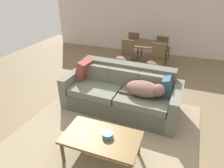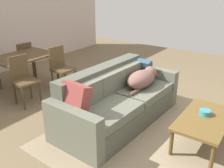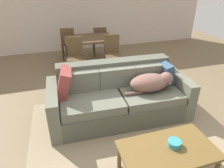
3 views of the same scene
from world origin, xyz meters
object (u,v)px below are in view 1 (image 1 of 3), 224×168
Objects in this scene: dining_table at (146,46)px; dining_chair_near_right at (157,59)px; coffee_table at (101,139)px; dining_chair_far_right at (163,48)px; throw_pillow_by_right_arm at (168,86)px; dog_on_left_cushion at (146,89)px; dining_chair_near_left at (126,55)px; dining_chair_far_left at (135,44)px; bowl_on_coffee_table at (108,135)px; throw_pillow_by_left_arm at (85,70)px; couch at (122,93)px.

dining_chair_near_right is at bearing -54.87° from dining_table.
coffee_table is 4.29m from dining_chair_far_right.
throw_pillow_by_right_arm is at bearing 61.78° from coffee_table.
dog_on_left_cushion is 2.17m from dining_chair_near_left.
dining_chair_near_left is (-0.43, -0.54, -0.16)m from dining_table.
dining_chair_far_left is 1.06× the size of dining_chair_far_right.
dining_table is 0.71m from dining_chair_near_left.
coffee_table is 3.06m from dining_chair_near_right.
dining_chair_near_left is at bearing 126.96° from throw_pillow_by_right_arm.
dining_chair_near_left is 0.87m from dining_chair_near_right.
dining_table is at bearing 92.21° from coffee_table.
dining_chair_far_left reaches higher than bowl_on_coffee_table.
dog_on_left_cushion is 1.25m from coffee_table.
throw_pillow_by_left_arm reaches higher than dining_table.
dining_table is at bearing 92.94° from couch.
dining_chair_far_left is at bearing 98.15° from coffee_table.
throw_pillow_by_right_arm is at bearing 32.15° from dog_on_left_cushion.
dining_chair_far_right reaches higher than throw_pillow_by_right_arm.
coffee_table is 1.19× the size of dining_chair_near_right.
dining_chair_far_right is (-0.00, 1.24, -0.04)m from dining_chair_near_right.
coffee_table is (-0.37, -1.17, -0.26)m from dog_on_left_cushion.
throw_pillow_by_left_arm is at bearing 124.28° from coffee_table.
couch is 2.54× the size of dining_chair_near_left.
coffee_table is 1.27× the size of dining_chair_far_right.
dining_chair_near_left reaches higher than coffee_table.
dining_table is (-0.01, 2.30, 0.33)m from couch.
coffee_table is at bearing -163.50° from bowl_on_coffee_table.
bowl_on_coffee_table is 0.17× the size of dining_chair_near_right.
bowl_on_coffee_table is 0.17× the size of dining_chair_near_left.
coffee_table is (-0.74, -1.38, -0.28)m from throw_pillow_by_right_arm.
dining_chair_near_left is at bearing 75.89° from throw_pillow_by_left_arm.
dining_chair_far_left reaches higher than couch.
throw_pillow_by_left_arm reaches higher than bowl_on_coffee_table.
dining_chair_near_left is 1.13m from dining_chair_far_left.
throw_pillow_by_left_arm is 2.05m from dining_chair_near_right.
throw_pillow_by_left_arm reaches higher than throw_pillow_by_right_arm.
dining_chair_far_left is at bearing 102.06° from couch.
couch is 2.12× the size of coffee_table.
throw_pillow_by_right_arm is at bearing 4.02° from couch.
dining_table is 1.35× the size of dining_chair_far_left.
dining_chair_near_right is (0.30, 3.04, 0.14)m from coffee_table.
dining_table is at bearing 137.01° from dining_chair_far_left.
throw_pillow_by_left_arm is at bearing -111.12° from dining_table.
dining_chair_far_right reaches higher than dog_on_left_cushion.
dog_on_left_cushion is 2.26× the size of throw_pillow_by_right_arm.
dog_on_left_cushion is at bearing -78.45° from dining_table.
dining_chair_far_left reaches higher than throw_pillow_by_right_arm.
dining_chair_near_right reaches higher than dining_table.
throw_pillow_by_left_arm is 1.81m from bowl_on_coffee_table.
dog_on_left_cushion is (0.50, -0.19, 0.29)m from couch.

